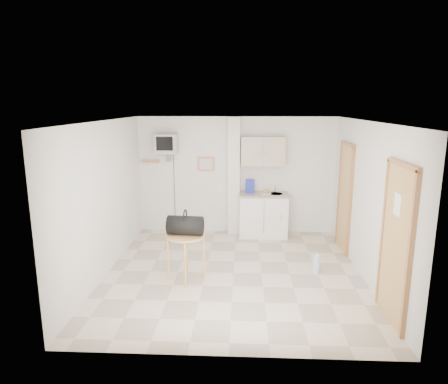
{
  "coord_description": "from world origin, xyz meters",
  "views": [
    {
      "loc": [
        0.14,
        -6.2,
        2.77
      ],
      "look_at": [
        -0.19,
        0.6,
        1.25
      ],
      "focal_mm": 32.0,
      "sensor_mm": 36.0,
      "label": 1
    }
  ],
  "objects_px": {
    "duffel_bag": "(185,225)",
    "water_bottle": "(316,264)",
    "round_table": "(186,241)",
    "crt_television": "(167,144)"
  },
  "relations": [
    {
      "from": "duffel_bag",
      "to": "water_bottle",
      "type": "height_order",
      "value": "duffel_bag"
    },
    {
      "from": "round_table",
      "to": "water_bottle",
      "type": "bearing_deg",
      "value": 9.45
    },
    {
      "from": "crt_television",
      "to": "round_table",
      "type": "bearing_deg",
      "value": -73.07
    },
    {
      "from": "duffel_bag",
      "to": "water_bottle",
      "type": "xyz_separation_m",
      "value": [
        2.13,
        0.37,
        -0.75
      ]
    },
    {
      "from": "crt_television",
      "to": "round_table",
      "type": "height_order",
      "value": "crt_television"
    },
    {
      "from": "crt_television",
      "to": "water_bottle",
      "type": "distance_m",
      "value": 3.86
    },
    {
      "from": "round_table",
      "to": "duffel_bag",
      "type": "xyz_separation_m",
      "value": [
        0.0,
        -0.01,
        0.26
      ]
    },
    {
      "from": "crt_television",
      "to": "water_bottle",
      "type": "height_order",
      "value": "crt_television"
    },
    {
      "from": "round_table",
      "to": "water_bottle",
      "type": "distance_m",
      "value": 2.22
    },
    {
      "from": "crt_television",
      "to": "water_bottle",
      "type": "xyz_separation_m",
      "value": [
        2.83,
        -1.94,
        -1.78
      ]
    }
  ]
}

